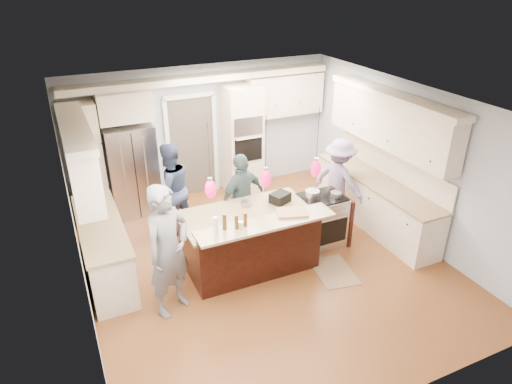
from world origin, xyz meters
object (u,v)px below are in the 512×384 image
refrigerator (132,170)px  kitchen_island (249,239)px  island_range (322,220)px  person_far_left (170,189)px  person_bar_end (168,251)px

refrigerator → kitchen_island: refrigerator is taller
island_range → refrigerator: bearing=137.4°
kitchen_island → island_range: bearing=3.1°
island_range → person_far_left: bearing=147.3°
island_range → person_far_left: (-2.26, 1.45, 0.41)m
kitchen_island → island_range: size_ratio=2.28×
refrigerator → kitchen_island: (1.30, -2.57, -0.41)m
refrigerator → island_range: bearing=-42.6°
island_range → person_far_left: 2.72m
refrigerator → person_far_left: refrigerator is taller
kitchen_island → person_bar_end: size_ratio=1.08×
island_range → person_bar_end: bearing=-168.1°
person_bar_end → refrigerator: bearing=58.7°
island_range → person_bar_end: 2.94m
person_bar_end → person_far_left: (0.57, 2.05, -0.11)m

